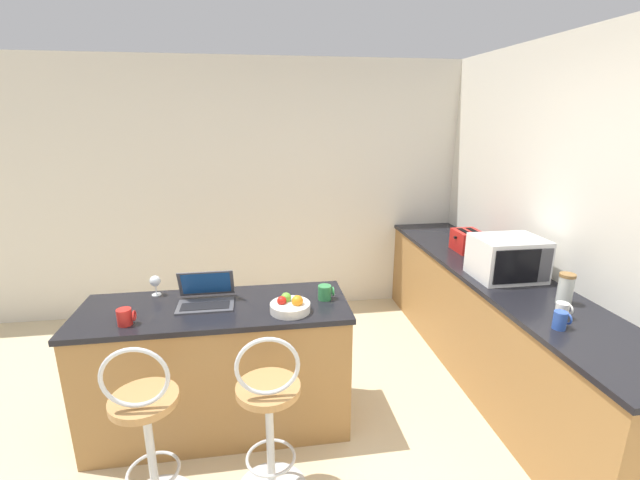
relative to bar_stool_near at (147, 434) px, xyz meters
name	(u,v)px	position (x,y,z in m)	size (l,w,h in m)	color
wall_back	(276,190)	(0.81, 2.52, 0.82)	(12.00, 0.06, 2.60)	silver
breakfast_bar	(219,367)	(0.31, 0.63, -0.04)	(1.69, 0.63, 0.88)	#9E703D
counter_right	(492,324)	(2.43, 0.93, -0.04)	(0.64, 3.15, 0.88)	#9E703D
bar_stool_near	(147,434)	(0.00, 0.00, 0.00)	(0.40, 0.40, 1.03)	silver
bar_stool_far	(270,422)	(0.62, 0.00, 0.00)	(0.40, 0.40, 1.03)	silver
laptop	(206,296)	(0.25, 0.69, 0.45)	(0.35, 0.26, 0.20)	#47474C
microwave	(507,258)	(2.41, 0.82, 0.55)	(0.48, 0.38, 0.31)	white
toaster	(468,241)	(2.44, 1.47, 0.49)	(0.24, 0.27, 0.19)	red
storage_jar	(565,289)	(2.52, 0.33, 0.50)	(0.10, 0.10, 0.20)	silver
mug_white	(562,311)	(2.37, 0.14, 0.45)	(0.09, 0.07, 0.10)	white
mug_green	(325,292)	(1.02, 0.63, 0.45)	(0.11, 0.09, 0.09)	#338447
wine_glass_short	(155,282)	(-0.09, 0.87, 0.50)	(0.07, 0.07, 0.14)	silver
fruit_bowl	(290,306)	(0.78, 0.48, 0.44)	(0.25, 0.25, 0.11)	silver
mug_red	(125,317)	(-0.18, 0.45, 0.45)	(0.10, 0.08, 0.10)	red
mug_blue	(561,320)	(2.27, 0.03, 0.45)	(0.09, 0.07, 0.10)	#2D51AD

